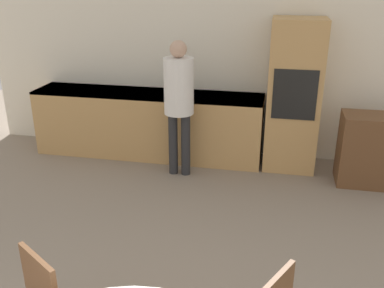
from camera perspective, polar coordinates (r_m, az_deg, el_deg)
wall_back at (r=5.77m, az=5.01°, el=11.12°), size 6.88×0.05×2.60m
kitchen_counter at (r=5.87m, az=-5.88°, el=2.78°), size 3.08×0.60×0.89m
oven_unit at (r=5.49m, az=13.39°, el=6.22°), size 0.64×0.59×1.88m
sideboard at (r=5.48m, az=23.89°, el=-0.85°), size 0.95×0.45×0.86m
person_standing at (r=5.09m, az=-1.77°, el=6.58°), size 0.35×0.35×1.66m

